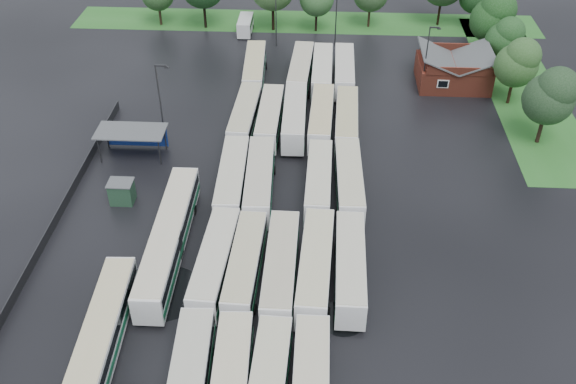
{
  "coord_description": "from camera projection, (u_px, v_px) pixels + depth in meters",
  "views": [
    {
      "loc": [
        5.01,
        -42.18,
        43.22
      ],
      "look_at": [
        2.0,
        12.0,
        2.5
      ],
      "focal_mm": 40.0,
      "sensor_mm": 36.0,
      "label": 1
    }
  ],
  "objects": [
    {
      "name": "ground",
      "position": [
        260.0,
        290.0,
        59.85
      ],
      "size": [
        160.0,
        160.0,
        0.0
      ],
      "primitive_type": "plane",
      "color": "black",
      "rests_on": "ground"
    },
    {
      "name": "brick_building",
      "position": [
        453.0,
        72.0,
        91.82
      ],
      "size": [
        10.07,
        8.6,
        5.39
      ],
      "color": "brown",
      "rests_on": "ground"
    },
    {
      "name": "wash_shed",
      "position": [
        132.0,
        133.0,
        76.4
      ],
      "size": [
        8.2,
        4.2,
        3.58
      ],
      "color": "#2D2D30",
      "rests_on": "ground"
    },
    {
      "name": "utility_hut",
      "position": [
        122.0,
        192.0,
        69.84
      ],
      "size": [
        2.7,
        2.2,
        2.62
      ],
      "color": "#1F3F29",
      "rests_on": "ground"
    },
    {
      "name": "grass_strip_north",
      "position": [
        305.0,
        22.0,
        111.5
      ],
      "size": [
        80.0,
        10.0,
        0.01
      ],
      "primitive_type": "cube",
      "color": "#286B24",
      "rests_on": "ground"
    },
    {
      "name": "grass_strip_east",
      "position": [
        521.0,
        85.0,
        92.52
      ],
      "size": [
        10.0,
        50.0,
        0.01
      ],
      "primitive_type": "cube",
      "color": "#286B24",
      "rests_on": "ground"
    },
    {
      "name": "west_fence",
      "position": [
        55.0,
        222.0,
        66.86
      ],
      "size": [
        0.1,
        50.0,
        1.2
      ],
      "primitive_type": "cube",
      "color": "#2D2D30",
      "rests_on": "ground"
    },
    {
      "name": "bus_r2c0",
      "position": [
        215.0,
        262.0,
        59.97
      ],
      "size": [
        3.37,
        13.0,
        3.58
      ],
      "rotation": [
        0.0,
        0.0,
        -0.05
      ],
      "color": "white",
      "rests_on": "ground"
    },
    {
      "name": "bus_r2c1",
      "position": [
        245.0,
        265.0,
        59.67
      ],
      "size": [
        3.08,
        12.7,
        3.51
      ],
      "rotation": [
        0.0,
        0.0,
        -0.03
      ],
      "color": "white",
      "rests_on": "ground"
    },
    {
      "name": "bus_r2c2",
      "position": [
        281.0,
        268.0,
        59.23
      ],
      "size": [
        2.92,
        13.27,
        3.69
      ],
      "rotation": [
        0.0,
        0.0,
        -0.01
      ],
      "color": "white",
      "rests_on": "ground"
    },
    {
      "name": "bus_r2c3",
      "position": [
        315.0,
        266.0,
        59.43
      ],
      "size": [
        3.43,
        13.48,
        3.72
      ],
      "rotation": [
        0.0,
        0.0,
        -0.04
      ],
      "color": "white",
      "rests_on": "ground"
    },
    {
      "name": "bus_r2c4",
      "position": [
        350.0,
        267.0,
        59.45
      ],
      "size": [
        2.9,
        12.89,
        3.58
      ],
      "rotation": [
        0.0,
        0.0,
        -0.01
      ],
      "color": "white",
      "rests_on": "ground"
    },
    {
      "name": "bus_r3c0",
      "position": [
        232.0,
        179.0,
        70.53
      ],
      "size": [
        3.18,
        13.29,
        3.68
      ],
      "rotation": [
        0.0,
        0.0,
        0.03
      ],
      "color": "white",
      "rests_on": "ground"
    },
    {
      "name": "bus_r3c1",
      "position": [
        260.0,
        181.0,
        70.26
      ],
      "size": [
        3.33,
        13.46,
        3.72
      ],
      "rotation": [
        0.0,
        0.0,
        0.04
      ],
      "color": "white",
      "rests_on": "ground"
    },
    {
      "name": "bus_r3c3",
      "position": [
        319.0,
        181.0,
        70.37
      ],
      "size": [
        2.91,
        12.64,
        3.51
      ],
      "rotation": [
        0.0,
        0.0,
        -0.02
      ],
      "color": "white",
      "rests_on": "ground"
    },
    {
      "name": "bus_r3c4",
      "position": [
        349.0,
        181.0,
        70.25
      ],
      "size": [
        3.1,
        13.09,
        3.63
      ],
      "rotation": [
        0.0,
        0.0,
        0.03
      ],
      "color": "white",
      "rests_on": "ground"
    },
    {
      "name": "bus_r4c0",
      "position": [
        245.0,
        116.0,
        81.61
      ],
      "size": [
        3.26,
        13.06,
        3.61
      ],
      "rotation": [
        0.0,
        0.0,
        -0.04
      ],
      "color": "white",
      "rests_on": "ground"
    },
    {
      "name": "bus_r4c1",
      "position": [
        270.0,
        118.0,
        81.32
      ],
      "size": [
        2.89,
        12.75,
        3.54
      ],
      "rotation": [
        0.0,
        0.0,
        -0.01
      ],
      "color": "white",
      "rests_on": "ground"
    },
    {
      "name": "bus_r4c2",
      "position": [
        295.0,
        117.0,
        81.3
      ],
      "size": [
        2.94,
        13.26,
        3.68
      ],
      "rotation": [
        0.0,
        0.0,
        0.01
      ],
      "color": "white",
      "rests_on": "ground"
    },
    {
      "name": "bus_r4c3",
      "position": [
        321.0,
        118.0,
        81.16
      ],
      "size": [
        3.23,
        13.12,
        3.63
      ],
      "rotation": [
        0.0,
        0.0,
        -0.04
      ],
      "color": "white",
      "rests_on": "ground"
    },
    {
      "name": "bus_r4c4",
      "position": [
        347.0,
        120.0,
        80.73
      ],
      "size": [
        3.11,
        13.0,
        3.6
      ],
      "rotation": [
        0.0,
        0.0,
        -0.03
      ],
      "color": "white",
      "rests_on": "ground"
    },
    {
      "name": "bus_r5c0",
      "position": [
        255.0,
        69.0,
        92.31
      ],
      "size": [
        3.34,
        13.18,
        3.64
      ],
      "rotation": [
        0.0,
        0.0,
        0.04
      ],
      "color": "white",
      "rests_on": "ground"
    },
    {
      "name": "bus_r5c2",
      "position": [
        301.0,
        70.0,
        91.88
      ],
      "size": [
        3.46,
        13.4,
        3.7
      ],
      "rotation": [
        0.0,
        0.0,
        -0.05
      ],
      "color": "white",
      "rests_on": "ground"
    },
    {
      "name": "bus_r5c3",
      "position": [
        322.0,
        71.0,
        91.69
      ],
      "size": [
        2.95,
        13.05,
        3.62
      ],
      "rotation": [
        0.0,
        0.0,
        -0.01
      ],
      "color": "white",
      "rests_on": "ground"
    },
    {
      "name": "bus_r5c4",
      "position": [
        344.0,
        71.0,
        91.8
      ],
      "size": [
        2.86,
        12.91,
        3.59
      ],
      "rotation": [
        0.0,
        0.0,
        -0.01
      ],
      "color": "white",
      "rests_on": "ground"
    },
    {
      "name": "artic_bus_west_b",
      "position": [
        169.0,
        238.0,
        62.62
      ],
      "size": [
        2.94,
        19.83,
        3.68
      ],
      "rotation": [
        0.0,
        0.0,
        0.01
      ],
      "color": "white",
      "rests_on": "ground"
    },
    {
      "name": "artic_bus_west_c",
      "position": [
        97.0,
        350.0,
        51.69
      ],
      "size": [
        3.52,
        19.1,
        3.53
      ],
      "rotation": [
        0.0,
        0.0,
        0.04
      ],
      "color": "white",
      "rests_on": "ground"
    },
    {
      "name": "minibus",
      "position": [
        245.0,
        25.0,
        106.78
      ],
      "size": [
        2.28,
        5.95,
        2.6
      ],
      "rotation": [
        0.0,
        0.0,
        -0.0
      ],
      "color": "silver",
      "rests_on": "ground"
    },
    {
      "name": "tree_east_0",
      "position": [
        552.0,
        95.0,
        76.29
      ],
      "size": [
        6.23,
        6.23,
        10.32
      ],
      "color": "black",
      "rests_on": "ground"
    },
    {
      "name": "tree_east_1",
      "position": [
        519.0,
        62.0,
        84.61
      ],
      "size": [
        5.79,
        5.79,
        9.59
      ],
      "color": "black",
      "rests_on": "ground"
    },
    {
      "name": "tree_east_2",
      "position": [
        506.0,
        38.0,
        92.21
      ],
      "size": [
        5.33,
        5.33,
        8.82
      ],
      "color": "#331F11",
      "rests_on": "ground"
    },
    {
      "name": "tree_east_3",
      "position": [
        494.0,
        17.0,
        94.89
      ],
      "size": [
        6.63,
        6.63,
        10.98
      ],
      "color": "black",
      "rests_on": "ground"
    },
    {
      "name": "tree_east_4",
      "position": [
        498.0,
        7.0,
        103.02
      ],
      "size": [
        4.85,
        4.85,
        8.03
      ],
      "color": "black",
      "rests_on": "ground"
    },
    {
      "name": "lamp_post_ne",
      "position": [
        427.0,
        56.0,
        87.3
      ],
      "size": [
        1.51,
        0.29,
        9.83
      ],
      "color": "#2D2D30",
      "rests_on": "ground"
    },
    {
      "name": "lamp_post_nw",
      "position": [
        161.0,
        99.0,
        76.36
      ],
      "size": [
        1.65,
        0.32,
        10.72
      ],
      "color": "#2D2D30",
      "rests_on": "ground"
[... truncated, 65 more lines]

